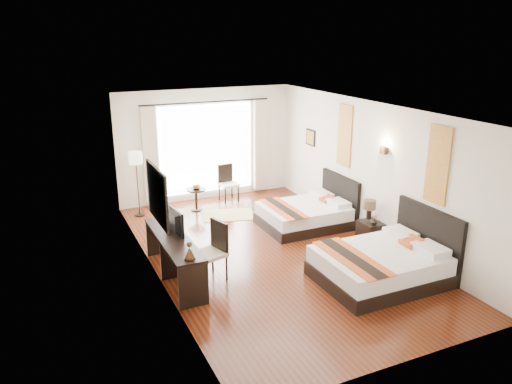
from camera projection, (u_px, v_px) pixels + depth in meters
name	position (u px, v px, depth m)	size (l,w,h in m)	color
floor	(272.00, 253.00, 9.71)	(4.50, 7.50, 0.01)	#3D130B
ceiling	(273.00, 109.00, 8.86)	(4.50, 7.50, 0.02)	white
wall_headboard	(371.00, 171.00, 10.17)	(0.01, 7.50, 2.80)	silver
wall_desk	(153.00, 200.00, 8.39)	(0.01, 7.50, 2.80)	silver
wall_window	(206.00, 145.00, 12.52)	(4.50, 0.01, 2.80)	silver
wall_entry	(410.00, 265.00, 6.04)	(4.50, 0.01, 2.80)	silver
window_glass	(207.00, 149.00, 12.54)	(2.40, 0.02, 2.20)	white
sheer_curtain	(207.00, 149.00, 12.49)	(2.30, 0.02, 2.10)	white
drape_left	(150.00, 156.00, 11.88)	(0.35, 0.14, 2.35)	beige
drape_right	(260.00, 145.00, 13.03)	(0.35, 0.14, 2.35)	beige
art_panel_near	(438.00, 165.00, 8.44)	(0.03, 0.50, 1.35)	#973816
art_panel_far	(345.00, 136.00, 10.84)	(0.03, 0.50, 1.35)	#973816
wall_sconce	(384.00, 150.00, 9.62)	(0.10, 0.14, 0.14)	#422917
mirror_frame	(157.00, 195.00, 8.17)	(0.04, 1.25, 0.95)	black
mirror_glass	(159.00, 195.00, 8.18)	(0.01, 1.12, 0.82)	white
bed_near	(384.00, 264.00, 8.55)	(2.10, 1.64, 1.18)	black
bed_far	(307.00, 214.00, 11.00)	(1.89, 1.47, 1.06)	black
nightstand	(370.00, 233.00, 10.07)	(0.39, 0.48, 0.46)	black
table_lamp	(370.00, 206.00, 9.99)	(0.25, 0.25, 0.40)	black
vase	(374.00, 220.00, 9.84)	(0.13, 0.13, 0.13)	black
console_desk	(174.00, 258.00, 8.61)	(0.50, 2.20, 0.76)	black
television	(170.00, 221.00, 8.64)	(0.78, 0.10, 0.45)	black
bronze_figurine	(190.00, 252.00, 7.64)	(0.17, 0.17, 0.26)	#422917
desk_chair	(211.00, 262.00, 8.57)	(0.60, 0.60, 1.04)	#C0B793
floor_lamp	(136.00, 162.00, 11.30)	(0.31, 0.31, 1.53)	black
side_table	(196.00, 199.00, 11.98)	(0.46, 0.46, 0.53)	black
fruit_bowl	(196.00, 188.00, 11.87)	(0.22, 0.22, 0.05)	#4B301A
window_chair	(228.00, 190.00, 12.64)	(0.46, 0.46, 0.92)	#C0B793
jute_rug	(228.00, 215.00, 11.70)	(1.21, 0.82, 0.01)	tan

